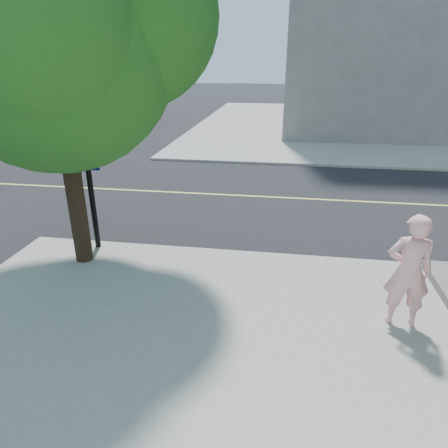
# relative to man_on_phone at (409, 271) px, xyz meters

# --- Properties ---
(ground) EXTENTS (140.00, 140.00, 0.00)m
(ground) POSITION_rel_man_on_phone_xyz_m (-7.40, 2.41, -1.15)
(ground) COLOR black
(ground) RESTS_ON ground
(road_ew) EXTENTS (140.00, 9.00, 0.01)m
(road_ew) POSITION_rel_man_on_phone_xyz_m (-7.40, 6.91, -1.14)
(road_ew) COLOR black
(road_ew) RESTS_ON ground
(sidewalk_ne) EXTENTS (29.00, 25.00, 0.12)m
(sidewalk_ne) POSITION_rel_man_on_phone_xyz_m (6.10, 23.91, -1.09)
(sidewalk_ne) COLOR gray
(sidewalk_ne) RESTS_ON ground
(filler_ne) EXTENTS (18.00, 16.00, 14.00)m
(filler_ne) POSITION_rel_man_on_phone_xyz_m (6.60, 24.41, 5.97)
(filler_ne) COLOR slate
(filler_ne) RESTS_ON sidewalk_ne
(man_on_phone) EXTENTS (0.78, 0.53, 2.06)m
(man_on_phone) POSITION_rel_man_on_phone_xyz_m (0.00, 0.00, 0.00)
(man_on_phone) COLOR #F3ADAF
(man_on_phone) RESTS_ON sidewalk_se
(street_tree) EXTENTS (5.86, 5.32, 7.77)m
(street_tree) POSITION_rel_man_on_phone_xyz_m (-6.51, 1.44, 3.99)
(street_tree) COLOR black
(street_tree) RESTS_ON sidewalk_se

